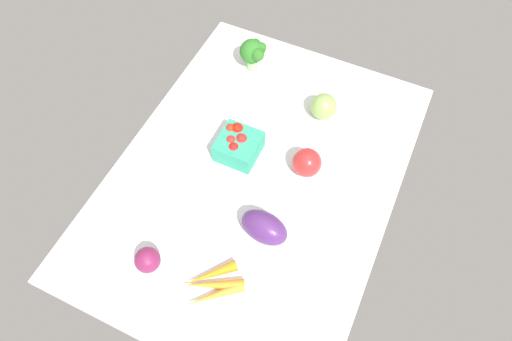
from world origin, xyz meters
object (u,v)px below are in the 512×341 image
Objects in this scene: red_onion_near_basket at (147,260)px; bell_pepper_red at (307,163)px; berry_basket at (238,145)px; eggplant at (264,227)px; broccoli_head at (254,52)px; carrot_bunch at (213,285)px; heirloom_tomato_green at (324,107)px.

bell_pepper_red reaches higher than red_onion_near_basket.
red_onion_near_basket is 0.57× the size of berry_basket.
broccoli_head is at bearing -55.94° from eggplant.
broccoli_head reaches higher than carrot_bunch.
carrot_bunch is 1.44× the size of broccoli_head.
heirloom_tomato_green is 0.72× the size of broccoli_head.
bell_pepper_red is (-2.39, 19.95, 0.52)cm from berry_basket.
red_onion_near_basket is 67.07cm from heirloom_tomato_green.
eggplant is at bearing 27.61° from broccoli_head.
broccoli_head is at bearing -176.05° from red_onion_near_basket.
eggplant is at bearing 163.21° from carrot_bunch.
red_onion_near_basket is 17.27cm from carrot_bunch.
broccoli_head is (-29.95, -30.18, 2.85)cm from bell_pepper_red.
bell_pepper_red reaches higher than berry_basket.
broccoli_head reaches higher than bell_pepper_red.
carrot_bunch is at bearing 95.77° from red_onion_near_basket.
broccoli_head is at bearing -162.46° from berry_basket.
red_onion_near_basket is 72.72cm from broccoli_head.
eggplant is at bearing 0.25° from heirloom_tomato_green.
eggplant is 1.56× the size of bell_pepper_red.
carrot_bunch is at bearing 17.34° from broccoli_head.
berry_basket is 1.03× the size of broccoli_head.
broccoli_head is (-52.66, -27.54, 3.01)cm from eggplant.
berry_basket reaches higher than red_onion_near_basket.
broccoli_head is at bearing -162.66° from carrot_bunch.
berry_basket is (-20.32, -17.31, -0.36)cm from eggplant.
red_onion_near_basket is at bearing -84.23° from carrot_bunch.
broccoli_head is (-72.45, -5.00, 3.72)cm from red_onion_near_basket.
bell_pepper_red is at bearing 96.82° from berry_basket.
heirloom_tomato_green is at bearing 143.48° from berry_basket.
eggplant is at bearing -6.64° from bell_pepper_red.
berry_basket is 34.08cm from broccoli_head.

